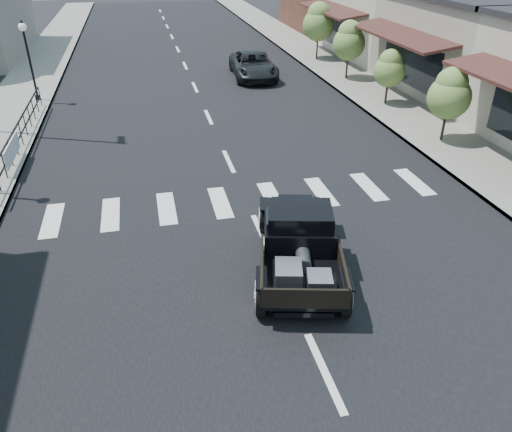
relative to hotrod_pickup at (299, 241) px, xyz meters
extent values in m
plane|color=black|center=(-0.48, -0.23, -0.80)|extent=(120.00, 120.00, 0.00)
cube|color=black|center=(-0.48, 14.77, -0.79)|extent=(14.00, 80.00, 0.02)
cube|color=gray|center=(-8.98, 14.77, -0.72)|extent=(3.00, 80.00, 0.15)
cube|color=gray|center=(8.02, 14.77, -0.72)|extent=(3.00, 80.00, 0.15)
cube|color=gray|center=(14.52, 12.77, 1.45)|extent=(10.00, 9.00, 4.50)
cube|color=beige|center=(14.52, 21.77, 1.45)|extent=(10.00, 9.00, 4.50)
imported|color=black|center=(2.95, 18.06, -0.12)|extent=(2.52, 4.98, 1.35)
camera|label=1|loc=(-3.19, -9.36, 6.29)|focal=35.00mm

